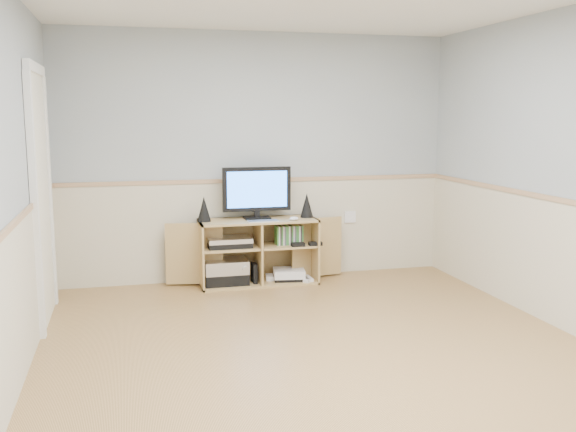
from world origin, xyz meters
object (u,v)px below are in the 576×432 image
object	(u,v)px
monitor	(257,191)
keyboard	(263,221)
media_cabinet	(257,250)
game_consoles	(288,275)

from	to	relation	value
monitor	keyboard	size ratio (longest dim) A/B	2.31
media_cabinet	monitor	world-z (taller)	monitor
keyboard	media_cabinet	bearing A→B (deg)	94.73
monitor	keyboard	distance (m)	0.33
media_cabinet	game_consoles	xyz separation A→B (m)	(0.30, -0.07, -0.26)
keyboard	game_consoles	world-z (taller)	keyboard
keyboard	game_consoles	distance (m)	0.66
media_cabinet	monitor	xyz separation A→B (m)	(0.00, -0.01, 0.60)
media_cabinet	keyboard	world-z (taller)	keyboard
media_cabinet	game_consoles	bearing A→B (deg)	-12.33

